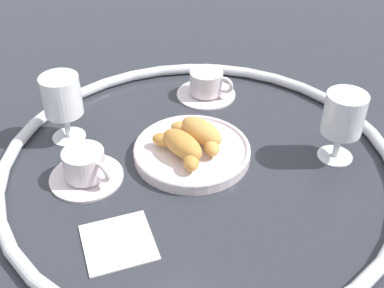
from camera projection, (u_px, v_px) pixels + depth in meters
ground_plane at (199, 166)px, 0.93m from camera, size 2.20×2.20×0.00m
table_chrome_rim at (199, 161)px, 0.93m from camera, size 0.75×0.75×0.02m
pastry_plate at (192, 151)px, 0.95m from camera, size 0.23×0.23×0.02m
croissant_large at (200, 133)px, 0.95m from camera, size 0.14×0.07×0.04m
croissant_small at (181, 146)px, 0.91m from camera, size 0.14×0.08×0.04m
coffee_cup_near at (85, 167)px, 0.89m from camera, size 0.14×0.14×0.06m
coffee_cup_far at (207, 85)px, 1.12m from camera, size 0.14×0.14×0.06m
juice_glass_left at (343, 117)px, 0.90m from camera, size 0.08×0.08×0.14m
juice_glass_right at (62, 98)px, 0.95m from camera, size 0.08×0.08×0.14m
folded_napkin at (118, 242)px, 0.78m from camera, size 0.15×0.15×0.01m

